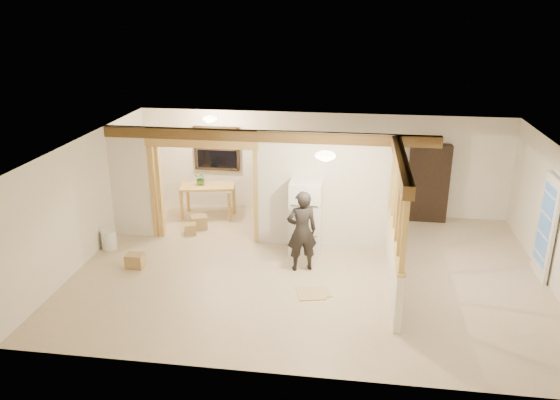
# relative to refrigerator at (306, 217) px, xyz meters

# --- Properties ---
(floor) EXTENTS (9.00, 6.50, 0.01)m
(floor) POSITION_rel_refrigerator_xyz_m (0.14, -0.83, -0.79)
(floor) COLOR #C7AF94
(floor) RESTS_ON ground
(ceiling) EXTENTS (9.00, 6.50, 0.01)m
(ceiling) POSITION_rel_refrigerator_xyz_m (0.14, -0.83, 1.71)
(ceiling) COLOR white
(wall_back) EXTENTS (9.00, 0.01, 2.50)m
(wall_back) POSITION_rel_refrigerator_xyz_m (0.14, 2.42, 0.46)
(wall_back) COLOR white
(wall_back) RESTS_ON floor
(wall_front) EXTENTS (9.00, 0.01, 2.50)m
(wall_front) POSITION_rel_refrigerator_xyz_m (0.14, -4.08, 0.46)
(wall_front) COLOR white
(wall_front) RESTS_ON floor
(wall_left) EXTENTS (0.01, 6.50, 2.50)m
(wall_left) POSITION_rel_refrigerator_xyz_m (-4.36, -0.83, 0.46)
(wall_left) COLOR white
(wall_left) RESTS_ON floor
(wall_right) EXTENTS (0.01, 6.50, 2.50)m
(wall_right) POSITION_rel_refrigerator_xyz_m (4.64, -0.83, 0.46)
(wall_right) COLOR white
(wall_right) RESTS_ON floor
(partition_left_stub) EXTENTS (0.90, 0.12, 2.50)m
(partition_left_stub) POSITION_rel_refrigerator_xyz_m (-3.91, 0.37, 0.46)
(partition_left_stub) COLOR silver
(partition_left_stub) RESTS_ON floor
(partition_center) EXTENTS (2.80, 0.12, 2.50)m
(partition_center) POSITION_rel_refrigerator_xyz_m (0.34, 0.37, 0.46)
(partition_center) COLOR silver
(partition_center) RESTS_ON floor
(doorway_frame) EXTENTS (2.46, 0.14, 2.20)m
(doorway_frame) POSITION_rel_refrigerator_xyz_m (-2.26, 0.37, 0.31)
(doorway_frame) COLOR tan
(doorway_frame) RESTS_ON floor
(header_beam_back) EXTENTS (7.00, 0.18, 0.22)m
(header_beam_back) POSITION_rel_refrigerator_xyz_m (-0.86, 0.37, 1.59)
(header_beam_back) COLOR brown
(header_beam_back) RESTS_ON ceiling
(header_beam_right) EXTENTS (0.18, 3.30, 0.22)m
(header_beam_right) POSITION_rel_refrigerator_xyz_m (1.74, -1.23, 1.59)
(header_beam_right) COLOR brown
(header_beam_right) RESTS_ON ceiling
(pony_wall) EXTENTS (0.12, 3.20, 1.00)m
(pony_wall) POSITION_rel_refrigerator_xyz_m (1.74, -1.23, -0.29)
(pony_wall) COLOR silver
(pony_wall) RESTS_ON floor
(stud_partition) EXTENTS (0.14, 3.20, 1.32)m
(stud_partition) POSITION_rel_refrigerator_xyz_m (1.74, -1.23, 0.87)
(stud_partition) COLOR tan
(stud_partition) RESTS_ON pony_wall
(window_back) EXTENTS (1.12, 0.10, 1.10)m
(window_back) POSITION_rel_refrigerator_xyz_m (-2.46, 2.34, 0.76)
(window_back) COLOR black
(window_back) RESTS_ON wall_back
(french_door) EXTENTS (0.12, 0.86, 2.00)m
(french_door) POSITION_rel_refrigerator_xyz_m (4.56, -0.43, 0.21)
(french_door) COLOR white
(french_door) RESTS_ON floor
(ceiling_dome_main) EXTENTS (0.36, 0.36, 0.16)m
(ceiling_dome_main) POSITION_rel_refrigerator_xyz_m (0.44, -1.33, 1.69)
(ceiling_dome_main) COLOR #FFEABF
(ceiling_dome_main) RESTS_ON ceiling
(ceiling_dome_util) EXTENTS (0.32, 0.32, 0.14)m
(ceiling_dome_util) POSITION_rel_refrigerator_xyz_m (-2.36, 1.47, 1.69)
(ceiling_dome_util) COLOR #FFEABF
(ceiling_dome_util) RESTS_ON ceiling
(hanging_bulb) EXTENTS (0.07, 0.07, 0.07)m
(hanging_bulb) POSITION_rel_refrigerator_xyz_m (-1.86, 0.77, 1.39)
(hanging_bulb) COLOR #FFD88C
(hanging_bulb) RESTS_ON ceiling
(refrigerator) EXTENTS (0.65, 0.63, 1.57)m
(refrigerator) POSITION_rel_refrigerator_xyz_m (0.00, 0.00, 0.00)
(refrigerator) COLOR white
(refrigerator) RESTS_ON floor
(woman) EXTENTS (0.69, 0.56, 1.63)m
(woman) POSITION_rel_refrigerator_xyz_m (0.00, -0.80, 0.03)
(woman) COLOR black
(woman) RESTS_ON floor
(work_table) EXTENTS (1.39, 0.89, 0.81)m
(work_table) POSITION_rel_refrigerator_xyz_m (-2.55, 1.68, -0.38)
(work_table) COLOR tan
(work_table) RESTS_ON floor
(potted_plant) EXTENTS (0.31, 0.27, 0.33)m
(potted_plant) POSITION_rel_refrigerator_xyz_m (-2.70, 1.70, 0.19)
(potted_plant) COLOR #35632C
(potted_plant) RESTS_ON work_table
(shop_vac) EXTENTS (0.47, 0.47, 0.52)m
(shop_vac) POSITION_rel_refrigerator_xyz_m (-4.04, 1.12, -0.53)
(shop_vac) COLOR #A80816
(shop_vac) RESTS_ON floor
(bookshelf) EXTENTS (0.94, 0.31, 1.87)m
(bookshelf) POSITION_rel_refrigerator_xyz_m (2.71, 2.20, 0.15)
(bookshelf) COLOR black
(bookshelf) RESTS_ON floor
(bucket) EXTENTS (0.40, 0.40, 0.41)m
(bucket) POSITION_rel_refrigerator_xyz_m (-4.17, -0.42, -0.58)
(bucket) COLOR silver
(bucket) RESTS_ON floor
(box_util_a) EXTENTS (0.45, 0.42, 0.31)m
(box_util_a) POSITION_rel_refrigerator_xyz_m (-2.57, 0.92, -0.63)
(box_util_a) COLOR #A58450
(box_util_a) RESTS_ON floor
(box_util_b) EXTENTS (0.33, 0.33, 0.24)m
(box_util_b) POSITION_rel_refrigerator_xyz_m (-2.68, 0.58, -0.67)
(box_util_b) COLOR #A58450
(box_util_b) RESTS_ON floor
(box_front) EXTENTS (0.35, 0.28, 0.28)m
(box_front) POSITION_rel_refrigerator_xyz_m (-3.28, -1.19, -0.65)
(box_front) COLOR #A58450
(box_front) RESTS_ON floor
(floor_panel_near) EXTENTS (0.59, 0.59, 0.02)m
(floor_panel_near) POSITION_rel_refrigerator_xyz_m (0.28, -1.76, -0.78)
(floor_panel_near) COLOR tan
(floor_panel_near) RESTS_ON floor
(floor_panel_far) EXTENTS (0.60, 0.55, 0.02)m
(floor_panel_far) POSITION_rel_refrigerator_xyz_m (0.37, -1.73, -0.78)
(floor_panel_far) COLOR tan
(floor_panel_far) RESTS_ON floor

